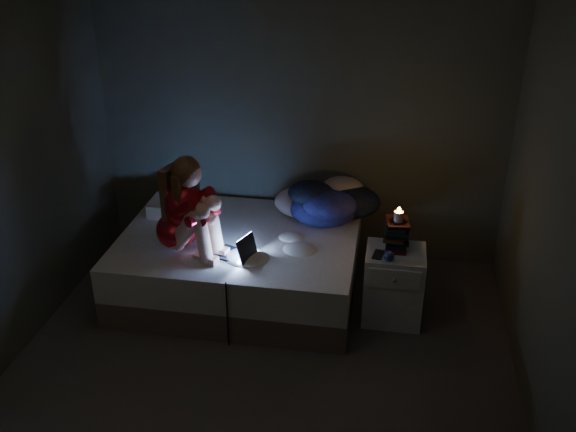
% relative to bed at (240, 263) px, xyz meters
% --- Properties ---
extents(floor, '(3.60, 3.80, 0.02)m').
position_rel_bed_xyz_m(floor, '(0.38, -1.10, -0.28)').
color(floor, '#4C4745').
rests_on(floor, ground).
extents(wall_back, '(3.60, 0.02, 2.60)m').
position_rel_bed_xyz_m(wall_back, '(0.38, 0.81, 1.03)').
color(wall_back, '#3E4339').
rests_on(wall_back, ground).
extents(wall_right, '(0.02, 3.80, 2.60)m').
position_rel_bed_xyz_m(wall_right, '(2.19, -1.10, 1.03)').
color(wall_right, '#3E4339').
rests_on(wall_right, ground).
extents(bed, '(1.93, 1.45, 0.53)m').
position_rel_bed_xyz_m(bed, '(0.00, 0.00, 0.00)').
color(bed, '#B8B6B1').
rests_on(bed, ground).
extents(pillow, '(0.41, 0.29, 0.12)m').
position_rel_bed_xyz_m(pillow, '(-0.65, 0.31, 0.32)').
color(pillow, silver).
rests_on(pillow, bed).
extents(woman, '(0.57, 0.46, 0.81)m').
position_rel_bed_xyz_m(woman, '(-0.42, -0.29, 0.67)').
color(woman, '#970510').
rests_on(woman, bed).
extents(laptop, '(0.36, 0.31, 0.22)m').
position_rel_bed_xyz_m(laptop, '(0.04, -0.33, 0.37)').
color(laptop, black).
rests_on(laptop, bed).
extents(clothes_pile, '(0.69, 0.57, 0.39)m').
position_rel_bed_xyz_m(clothes_pile, '(0.65, 0.40, 0.46)').
color(clothes_pile, '#141354').
rests_on(clothes_pile, bed).
extents(nightstand, '(0.45, 0.40, 0.60)m').
position_rel_bed_xyz_m(nightstand, '(1.28, -0.18, 0.04)').
color(nightstand, silver).
rests_on(nightstand, ground).
extents(book_stack, '(0.19, 0.25, 0.23)m').
position_rel_bed_xyz_m(book_stack, '(1.28, -0.12, 0.46)').
color(book_stack, black).
rests_on(book_stack, nightstand).
extents(candle, '(0.07, 0.07, 0.08)m').
position_rel_bed_xyz_m(candle, '(1.28, -0.12, 0.61)').
color(candle, beige).
rests_on(candle, book_stack).
extents(phone, '(0.09, 0.15, 0.01)m').
position_rel_bed_xyz_m(phone, '(1.15, -0.26, 0.35)').
color(phone, black).
rests_on(phone, nightstand).
extents(blue_orb, '(0.08, 0.08, 0.08)m').
position_rel_bed_xyz_m(blue_orb, '(1.23, -0.32, 0.38)').
color(blue_orb, navy).
rests_on(blue_orb, nightstand).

